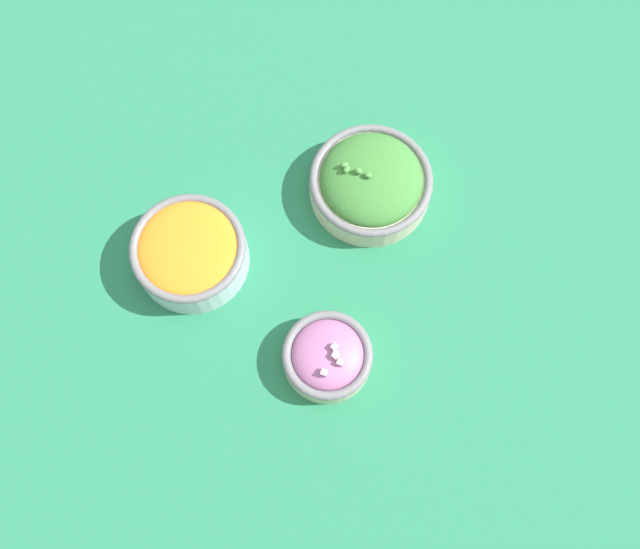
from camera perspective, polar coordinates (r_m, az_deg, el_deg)
name	(u,v)px	position (r m, az deg, el deg)	size (l,w,h in m)	color
ground_plane	(320,281)	(0.98, 0.00, -0.55)	(3.00, 3.00, 0.00)	#23704C
bowl_broccoli	(371,182)	(1.00, 4.08, 7.37)	(0.17, 0.17, 0.08)	beige
bowl_red_onion	(327,356)	(0.93, 0.59, -6.54)	(0.12, 0.12, 0.06)	beige
bowl_carrots	(190,252)	(0.97, -10.38, 1.78)	(0.15, 0.15, 0.06)	#B2C1CC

